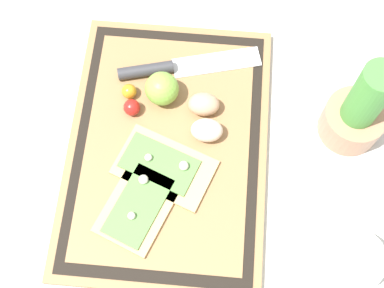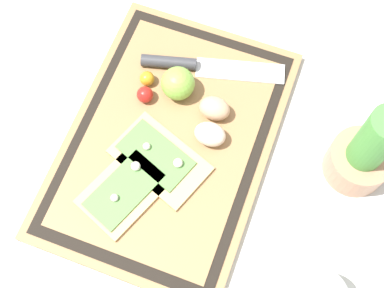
# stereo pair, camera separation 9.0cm
# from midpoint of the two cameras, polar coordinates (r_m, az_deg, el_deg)

# --- Properties ---
(ground_plane) EXTENTS (6.00, 6.00, 0.00)m
(ground_plane) POSITION_cam_midpoint_polar(r_m,az_deg,el_deg) (0.93, 0.27, -0.31)
(ground_plane) COLOR silver
(cutting_board) EXTENTS (0.49, 0.34, 0.02)m
(cutting_board) POSITION_cam_midpoint_polar(r_m,az_deg,el_deg) (0.93, 0.27, -0.11)
(cutting_board) COLOR #997047
(cutting_board) RESTS_ON ground_plane
(pizza_slice_near) EXTENTS (0.19, 0.15, 0.02)m
(pizza_slice_near) POSITION_cam_midpoint_polar(r_m,az_deg,el_deg) (0.89, -3.97, -4.87)
(pizza_slice_near) COLOR tan
(pizza_slice_near) RESTS_ON cutting_board
(pizza_slice_far) EXTENTS (0.15, 0.18, 0.02)m
(pizza_slice_far) POSITION_cam_midpoint_polar(r_m,az_deg,el_deg) (0.90, -0.61, -1.96)
(pizza_slice_far) COLOR tan
(pizza_slice_far) RESTS_ON cutting_board
(knife) EXTENTS (0.10, 0.26, 0.02)m
(knife) POSITION_cam_midpoint_polar(r_m,az_deg,el_deg) (0.97, 2.34, 8.15)
(knife) COLOR silver
(knife) RESTS_ON cutting_board
(egg_brown) EXTENTS (0.04, 0.05, 0.04)m
(egg_brown) POSITION_cam_midpoint_polar(r_m,az_deg,el_deg) (0.92, 5.18, 3.47)
(egg_brown) COLOR tan
(egg_brown) RESTS_ON cutting_board
(egg_pink) EXTENTS (0.04, 0.05, 0.04)m
(egg_pink) POSITION_cam_midpoint_polar(r_m,az_deg,el_deg) (0.90, 4.76, 0.69)
(egg_pink) COLOR beige
(egg_pink) RESTS_ON cutting_board
(lime) EXTENTS (0.06, 0.06, 0.06)m
(lime) POSITION_cam_midpoint_polar(r_m,az_deg,el_deg) (0.93, 1.24, 6.15)
(lime) COLOR #7FB742
(lime) RESTS_ON cutting_board
(cherry_tomato_red) EXTENTS (0.03, 0.03, 0.03)m
(cherry_tomato_red) POSITION_cam_midpoint_polar(r_m,az_deg,el_deg) (0.94, -2.33, 4.97)
(cherry_tomato_red) COLOR red
(cherry_tomato_red) RESTS_ON cutting_board
(cherry_tomato_yellow) EXTENTS (0.03, 0.03, 0.03)m
(cherry_tomato_yellow) POSITION_cam_midpoint_polar(r_m,az_deg,el_deg) (0.95, -2.15, 6.68)
(cherry_tomato_yellow) COLOR orange
(cherry_tomato_yellow) RESTS_ON cutting_board
(herb_pot) EXTENTS (0.11, 0.11, 0.20)m
(herb_pot) POSITION_cam_midpoint_polar(r_m,az_deg,el_deg) (0.91, 20.59, -1.38)
(herb_pot) COLOR #AD7A5B
(herb_pot) RESTS_ON ground_plane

